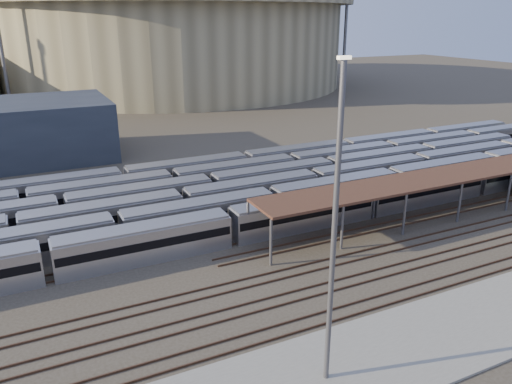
{
  "coord_description": "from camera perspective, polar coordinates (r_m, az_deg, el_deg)",
  "views": [
    {
      "loc": [
        -28.98,
        -38.62,
        23.95
      ],
      "look_at": [
        -4.48,
        12.0,
        3.88
      ],
      "focal_mm": 35.0,
      "sensor_mm": 36.0,
      "label": 1
    }
  ],
  "objects": [
    {
      "name": "yard_light_pole",
      "position": [
        31.46,
        8.91,
        -4.75
      ],
      "size": [
        0.8,
        0.36,
        21.61
      ],
      "color": "#56555A",
      "rests_on": "apron"
    },
    {
      "name": "inspection_shed",
      "position": [
        69.1,
        23.3,
        2.07
      ],
      "size": [
        60.3,
        6.0,
        5.3
      ],
      "color": "#56555A",
      "rests_on": "ground"
    },
    {
      "name": "floodlight_3",
      "position": [
        199.55,
        -21.39,
        17.43
      ],
      "size": [
        4.0,
        1.0,
        38.4
      ],
      "color": "#56555A",
      "rests_on": "ground"
    },
    {
      "name": "apron",
      "position": [
        41.25,
        16.6,
        -16.63
      ],
      "size": [
        50.0,
        9.0,
        0.2
      ],
      "primitive_type": "cube",
      "color": "gray",
      "rests_on": "ground"
    },
    {
      "name": "empty_tracks",
      "position": [
        50.39,
        13.29,
        -9.2
      ],
      "size": [
        170.0,
        9.62,
        0.18
      ],
      "color": "#4C3323",
      "rests_on": "ground"
    },
    {
      "name": "floodlight_2",
      "position": [
        170.36,
        10.22,
        18.24
      ],
      "size": [
        4.0,
        1.0,
        38.4
      ],
      "color": "#56555A",
      "rests_on": "ground"
    },
    {
      "name": "ground",
      "position": [
        53.9,
        9.97,
        -7.07
      ],
      "size": [
        420.0,
        420.0,
        0.0
      ],
      "primitive_type": "plane",
      "color": "#383026",
      "rests_on": "ground"
    },
    {
      "name": "subway_trains",
      "position": [
        67.6,
        0.7,
        0.51
      ],
      "size": [
        129.46,
        23.9,
        3.6
      ],
      "color": "silver",
      "rests_on": "ground"
    },
    {
      "name": "stadium",
      "position": [
        186.75,
        -9.42,
        17.1
      ],
      "size": [
        124.0,
        124.0,
        32.5
      ],
      "color": "gray",
      "rests_on": "ground"
    }
  ]
}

